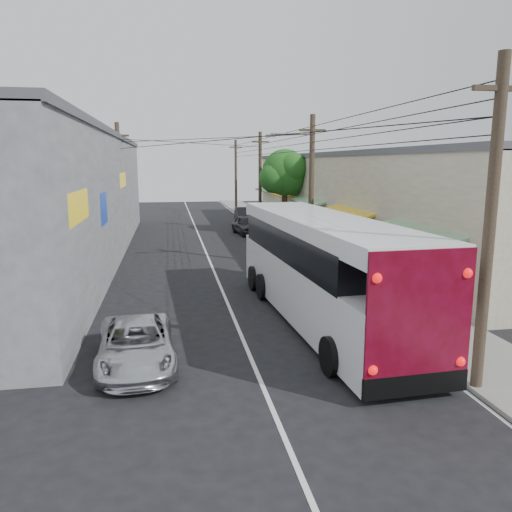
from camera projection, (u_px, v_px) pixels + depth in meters
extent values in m
plane|color=black|center=(257.00, 372.00, 13.49)|extent=(120.00, 120.00, 0.00)
cube|color=slate|center=(300.00, 245.00, 33.94)|extent=(3.00, 80.00, 0.12)
cube|color=beige|center=(354.00, 198.00, 36.09)|extent=(6.00, 40.00, 6.00)
cube|color=#4C4C51|center=(355.00, 155.00, 35.52)|extent=(6.20, 40.00, 0.30)
cube|color=#1A7527|center=(419.00, 230.00, 20.06)|extent=(1.39, 6.00, 0.46)
cube|color=orange|center=(349.00, 211.00, 27.81)|extent=(1.39, 6.00, 0.46)
cube|color=#1A7527|center=(310.00, 200.00, 35.55)|extent=(1.39, 6.00, 0.46)
cube|color=orange|center=(284.00, 194.00, 43.30)|extent=(1.39, 6.00, 0.46)
cube|color=#1A7527|center=(267.00, 189.00, 51.04)|extent=(1.39, 6.00, 0.46)
cube|color=gray|center=(58.00, 199.00, 28.84)|extent=(7.00, 36.00, 7.00)
cube|color=#4C4C51|center=(54.00, 135.00, 28.17)|extent=(7.20, 36.00, 0.30)
cube|color=yellow|center=(77.00, 207.00, 15.74)|extent=(0.12, 3.50, 1.00)
cube|color=#1433A5|center=(103.00, 209.00, 21.66)|extent=(0.12, 2.20, 1.40)
cube|color=yellow|center=(122.00, 180.00, 31.17)|extent=(0.12, 4.00, 0.90)
cylinder|color=#473828|center=(489.00, 231.00, 11.69)|extent=(0.28, 0.28, 8.00)
cube|color=#473828|center=(502.00, 88.00, 11.10)|extent=(1.40, 0.12, 0.12)
cylinder|color=#473828|center=(311.00, 193.00, 26.21)|extent=(0.28, 0.28, 8.00)
cube|color=#473828|center=(313.00, 130.00, 25.62)|extent=(1.40, 0.12, 0.12)
cylinder|color=#473828|center=(260.00, 182.00, 40.74)|extent=(0.28, 0.28, 8.00)
cube|color=#473828|center=(260.00, 142.00, 40.15)|extent=(1.40, 0.12, 0.12)
cylinder|color=#473828|center=(236.00, 177.00, 55.26)|extent=(0.28, 0.28, 8.00)
cube|color=#473828|center=(236.00, 147.00, 54.67)|extent=(1.40, 0.12, 0.12)
cylinder|color=#473828|center=(120.00, 188.00, 31.24)|extent=(0.28, 0.28, 8.00)
cube|color=#473828|center=(117.00, 135.00, 30.65)|extent=(1.40, 0.12, 0.12)
cylinder|color=#59595E|center=(292.00, 134.00, 25.47)|extent=(2.20, 0.10, 0.10)
cube|color=#59595E|center=(271.00, 136.00, 25.31)|extent=(0.50, 0.18, 0.12)
cylinder|color=#3F2B19|center=(284.00, 208.00, 39.44)|extent=(0.44, 0.44, 4.00)
sphere|color=#164512|center=(285.00, 172.00, 38.92)|extent=(3.60, 3.60, 3.60)
sphere|color=#164512|center=(295.00, 180.00, 39.78)|extent=(2.60, 2.60, 2.60)
sphere|color=#164512|center=(275.00, 178.00, 38.46)|extent=(2.40, 2.40, 2.40)
sphere|color=#164512|center=(293.00, 167.00, 37.95)|extent=(2.20, 2.20, 2.20)
sphere|color=#164512|center=(279.00, 170.00, 39.71)|extent=(2.00, 2.00, 2.00)
cube|color=white|center=(320.00, 287.00, 17.64)|extent=(3.35, 12.94, 2.03)
cube|color=black|center=(316.00, 243.00, 17.88)|extent=(3.26, 10.81, 1.07)
cube|color=white|center=(322.00, 224.00, 17.23)|extent=(3.35, 12.94, 0.53)
cube|color=maroon|center=(420.00, 316.00, 11.32)|extent=(2.65, 0.23, 3.10)
cube|color=black|center=(415.00, 384.00, 11.63)|extent=(2.67, 0.25, 0.53)
sphere|color=red|center=(373.00, 370.00, 11.26)|extent=(0.23, 0.23, 0.23)
sphere|color=red|center=(460.00, 361.00, 11.75)|extent=(0.23, 0.23, 0.23)
sphere|color=red|center=(377.00, 278.00, 10.86)|extent=(0.23, 0.23, 0.23)
sphere|color=red|center=(467.00, 273.00, 11.36)|extent=(0.23, 0.23, 0.23)
cylinder|color=black|center=(331.00, 356.00, 13.18)|extent=(0.38, 1.08, 1.07)
cylinder|color=black|center=(422.00, 348.00, 13.77)|extent=(0.38, 1.08, 1.07)
cylinder|color=black|center=(262.00, 287.00, 20.55)|extent=(0.38, 1.08, 1.07)
cylinder|color=black|center=(324.00, 283.00, 21.13)|extent=(0.38, 1.08, 1.07)
cylinder|color=black|center=(254.00, 278.00, 22.08)|extent=(0.38, 1.08, 1.07)
cylinder|color=black|center=(311.00, 275.00, 22.67)|extent=(0.38, 1.08, 1.07)
imported|color=silver|center=(136.00, 344.00, 13.81)|extent=(2.33, 4.59, 1.24)
imported|color=#9B9CA3|center=(299.00, 254.00, 26.72)|extent=(2.57, 5.22, 1.46)
imported|color=#252429|center=(247.00, 225.00, 39.17)|extent=(2.26, 4.49, 1.47)
imported|color=black|center=(246.00, 216.00, 45.02)|extent=(1.82, 4.83, 1.57)
imported|color=pink|center=(344.00, 259.00, 24.33)|extent=(0.69, 0.54, 1.67)
imported|color=#9ABEE0|center=(314.00, 243.00, 29.19)|extent=(0.96, 0.86, 1.64)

